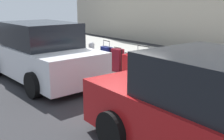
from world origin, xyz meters
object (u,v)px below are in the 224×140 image
suitcase_maroon_7 (117,60)px  suitcase_silver_4 (158,74)px  suitcase_teal_2 (195,79)px  suitcase_olive_3 (175,79)px  fire_hydrant (92,52)px  suitcase_red_6 (129,65)px  suitcase_navy_1 (216,86)px  suitcase_black_5 (143,67)px  parked_car_white_1 (41,54)px  bollard_post (77,50)px  suitcase_navy_8 (107,58)px

suitcase_maroon_7 → suitcase_silver_4: bearing=178.2°
suitcase_teal_2 → suitcase_olive_3: size_ratio=1.05×
suitcase_teal_2 → suitcase_olive_3: bearing=8.0°
suitcase_olive_3 → fire_hydrant: 3.70m
suitcase_olive_3 → suitcase_red_6: (1.76, -0.07, 0.03)m
suitcase_navy_1 → suitcase_black_5: bearing=0.2°
suitcase_olive_3 → suitcase_black_5: size_ratio=0.81×
suitcase_olive_3 → parked_car_white_1: (3.34, 1.96, 0.38)m
fire_hydrant → suitcase_black_5: bearing=179.7°
suitcase_teal_2 → bollard_post: bollard_post is taller
suitcase_olive_3 → fire_hydrant: bearing=-1.0°
suitcase_silver_4 → suitcase_navy_8: bearing=-0.5°
fire_hydrant → bollard_post: bearing=12.2°
suitcase_black_5 → suitcase_teal_2: bearing=-179.3°
suitcase_olive_3 → fire_hydrant: suitcase_olive_3 is taller
suitcase_navy_8 → suitcase_teal_2: bearing=-179.5°
fire_hydrant → suitcase_navy_1: bearing=179.9°
suitcase_olive_3 → suitcase_red_6: size_ratio=1.17×
suitcase_maroon_7 → bollard_post: (2.09, 0.16, 0.07)m
suitcase_olive_3 → suitcase_black_5: 1.18m
suitcase_teal_2 → suitcase_olive_3: (0.51, 0.07, -0.11)m
suitcase_teal_2 → suitcase_navy_1: bearing=178.6°
suitcase_teal_2 → suitcase_navy_8: (3.33, 0.03, -0.02)m
suitcase_silver_4 → parked_car_white_1: (2.76, 1.99, 0.38)m
suitcase_black_5 → suitcase_maroon_7: suitcase_black_5 is taller
parked_car_white_1 → fire_hydrant: bearing=-79.8°
suitcase_maroon_7 → suitcase_olive_3: bearing=178.1°
suitcase_silver_4 → suitcase_navy_8: (2.25, -0.02, 0.09)m
suitcase_navy_1 → parked_car_white_1: size_ratio=0.21×
suitcase_navy_1 → bollard_post: (5.45, 0.15, 0.09)m
suitcase_maroon_7 → fire_hydrant: fire_hydrant is taller
suitcase_teal_2 → suitcase_navy_8: bearing=0.5°
suitcase_silver_4 → suitcase_black_5: suitcase_black_5 is taller
suitcase_navy_1 → suitcase_teal_2: bearing=-1.4°
suitcase_olive_3 → suitcase_silver_4: size_ratio=1.01×
bollard_post → fire_hydrant: bearing=-167.8°
suitcase_navy_8 → fire_hydrant: 0.88m
suitcase_navy_1 → bollard_post: suitcase_navy_1 is taller
suitcase_maroon_7 → fire_hydrant: (1.39, 0.01, 0.05)m
suitcase_teal_2 → suitcase_maroon_7: (2.82, -0.00, -0.02)m
suitcase_red_6 → suitcase_maroon_7: (0.55, -0.00, 0.05)m
suitcase_red_6 → bollard_post: size_ratio=0.79×
suitcase_red_6 → fire_hydrant: 1.94m
bollard_post → parked_car_white_1: bearing=119.4°
suitcase_teal_2 → suitcase_red_6: (2.27, -0.00, -0.07)m
suitcase_black_5 → suitcase_maroon_7: (1.14, -0.02, -0.01)m
suitcase_navy_1 → suitcase_silver_4: bearing=1.3°
suitcase_olive_3 → suitcase_silver_4: bearing=-2.1°
suitcase_teal_2 → suitcase_navy_8: 3.33m
suitcase_navy_1 → fire_hydrant: 4.76m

